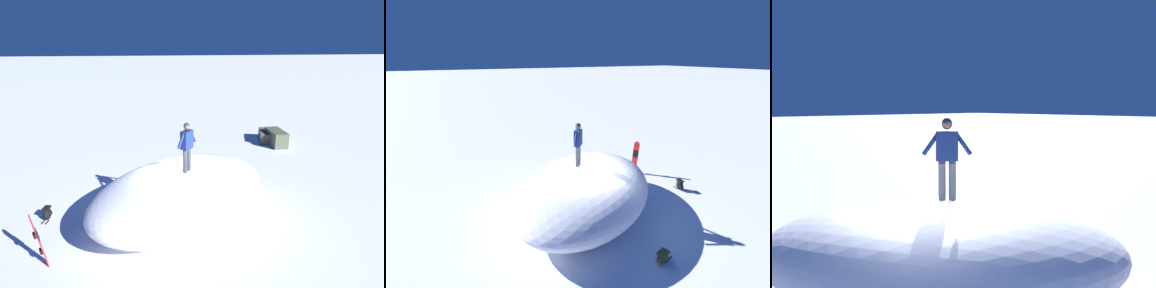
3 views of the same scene
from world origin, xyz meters
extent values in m
ellipsoid|color=white|center=(-0.26, 0.43, 0.90)|extent=(8.12, 7.84, 1.79)
cylinder|color=#333842|center=(-0.33, 0.80, 2.17)|extent=(0.14, 0.14, 0.76)
cylinder|color=#333842|center=(-0.47, 0.65, 2.17)|extent=(0.14, 0.14, 0.76)
cube|color=navy|center=(-0.40, 0.73, 2.84)|extent=(0.44, 0.46, 0.57)
sphere|color=#936B4C|center=(-0.40, 0.73, 3.26)|extent=(0.21, 0.21, 0.21)
cylinder|color=navy|center=(-0.20, 0.95, 2.89)|extent=(0.31, 0.33, 0.47)
cylinder|color=navy|center=(-0.60, 0.50, 2.89)|extent=(0.31, 0.33, 0.47)
sphere|color=#333842|center=(-0.40, 0.73, 3.28)|extent=(0.20, 0.20, 0.20)
camera|label=1|loc=(0.73, 10.18, 5.78)|focal=30.12mm
camera|label=2|loc=(-4.69, -7.55, 5.62)|focal=25.61mm
camera|label=3|loc=(5.62, -4.46, 3.63)|focal=39.02mm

